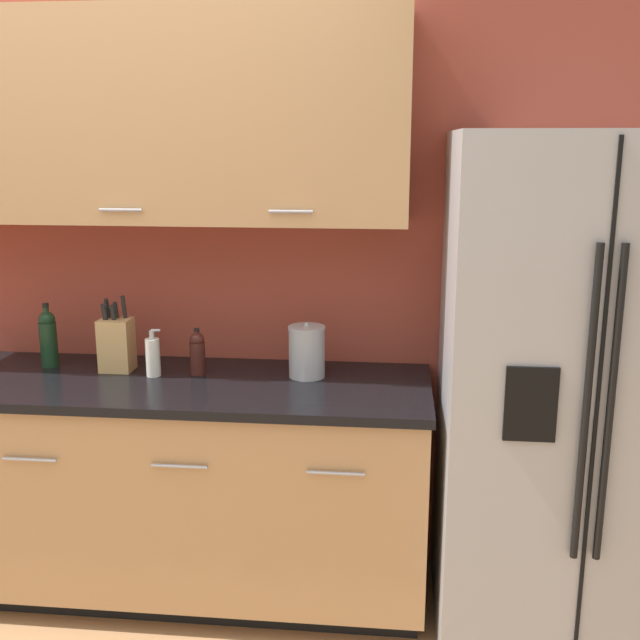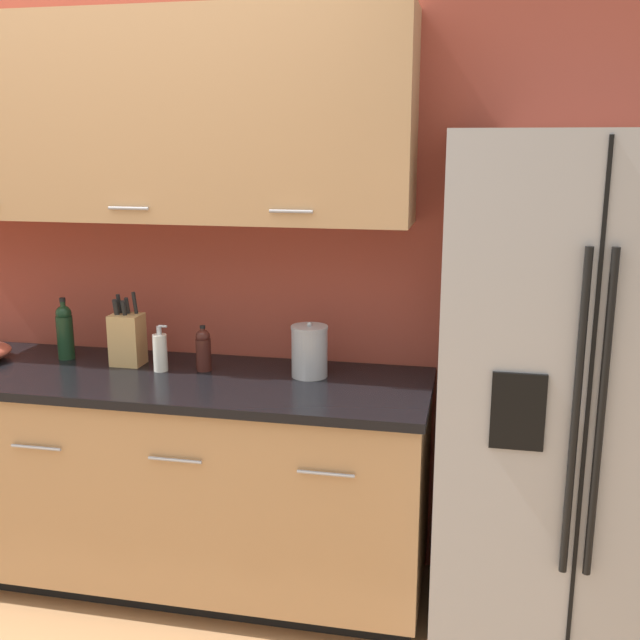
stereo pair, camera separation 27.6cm
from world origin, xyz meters
The scene contains 8 objects.
wall_back centered at (0.07, 1.03, 1.47)m, with size 10.00×0.39×2.60m.
counter_unit centered at (0.24, 0.74, 0.46)m, with size 2.30×0.64×0.90m.
refrigerator centered at (1.87, 0.67, 0.92)m, with size 0.88×0.78×1.83m.
knife_block centered at (0.15, 0.83, 1.01)m, with size 0.12×0.10×0.30m.
wine_bottle centered at (-0.15, 0.86, 1.02)m, with size 0.07×0.07×0.26m.
soap_dispenser centered at (0.32, 0.78, 0.98)m, with size 0.06×0.06×0.19m.
oil_bottle centered at (0.48, 0.82, 0.99)m, with size 0.06×0.06×0.19m.
steel_canister centered at (0.91, 0.83, 1.00)m, with size 0.14×0.14×0.22m.
Camera 1 is at (1.25, -1.93, 1.79)m, focal length 42.00 mm.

